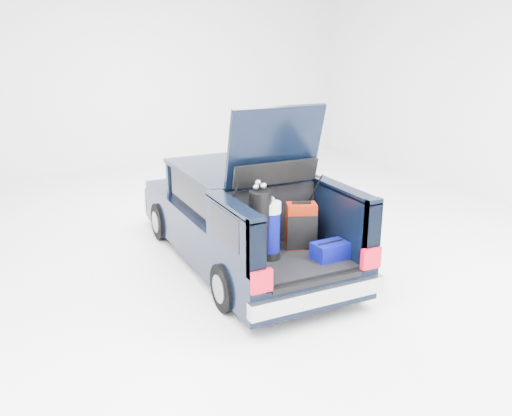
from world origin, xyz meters
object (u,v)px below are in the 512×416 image
car (238,217)px  blue_golf_bag (271,230)px  blue_duffel (330,250)px  red_suitcase (301,226)px  black_golf_bag (260,225)px

car → blue_golf_bag: size_ratio=5.54×
car → blue_duffel: car is taller
red_suitcase → car: bearing=124.9°
red_suitcase → blue_golf_bag: size_ratio=0.76×
black_golf_bag → car: bearing=85.5°
black_golf_bag → blue_duffel: size_ratio=2.21×
car → blue_duffel: (0.46, -1.81, 0.03)m
blue_golf_bag → blue_duffel: bearing=-13.6°
blue_golf_bag → red_suitcase: bearing=28.6°
red_suitcase → blue_golf_bag: (-0.53, -0.15, 0.08)m
car → red_suitcase: size_ratio=7.30×
blue_duffel → black_golf_bag: bearing=152.8°
red_suitcase → blue_duffel: (0.14, -0.48, -0.19)m
blue_golf_bag → car: bearing=94.3°
black_golf_bag → red_suitcase: bearing=19.4°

